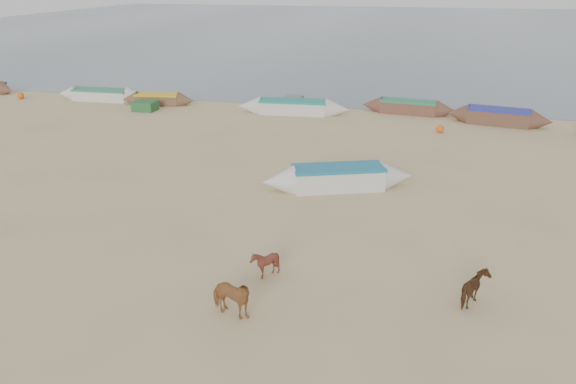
{
  "coord_description": "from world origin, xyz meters",
  "views": [
    {
      "loc": [
        4.48,
        -14.19,
        8.33
      ],
      "look_at": [
        0.0,
        4.0,
        1.0
      ],
      "focal_mm": 35.0,
      "sensor_mm": 36.0,
      "label": 1
    }
  ],
  "objects_px": {
    "cow_adult": "(231,298)",
    "calf_front": "(265,263)",
    "calf_right": "(476,290)",
    "near_canoe": "(338,178)"
  },
  "relations": [
    {
      "from": "cow_adult",
      "to": "calf_front",
      "type": "relative_size",
      "value": 1.47
    },
    {
      "from": "calf_right",
      "to": "near_canoe",
      "type": "height_order",
      "value": "near_canoe"
    },
    {
      "from": "cow_adult",
      "to": "calf_right",
      "type": "bearing_deg",
      "value": -55.37
    },
    {
      "from": "cow_adult",
      "to": "calf_right",
      "type": "relative_size",
      "value": 1.4
    },
    {
      "from": "near_canoe",
      "to": "calf_right",
      "type": "bearing_deg",
      "value": -78.79
    },
    {
      "from": "cow_adult",
      "to": "near_canoe",
      "type": "bearing_deg",
      "value": 8.98
    },
    {
      "from": "cow_adult",
      "to": "near_canoe",
      "type": "relative_size",
      "value": 0.21
    },
    {
      "from": "calf_right",
      "to": "near_canoe",
      "type": "relative_size",
      "value": 0.15
    },
    {
      "from": "cow_adult",
      "to": "calf_front",
      "type": "distance_m",
      "value": 2.2
    },
    {
      "from": "cow_adult",
      "to": "calf_front",
      "type": "height_order",
      "value": "cow_adult"
    }
  ]
}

